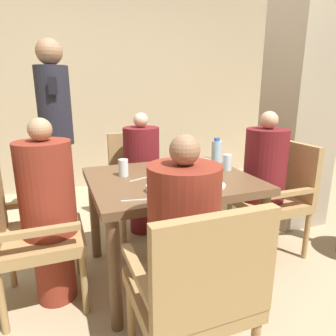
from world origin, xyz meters
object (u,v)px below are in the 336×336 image
Objects in this scene: diner_in_near_chair at (183,255)px; water_bottle at (216,156)px; diner_in_left_chair at (49,212)px; chair_right_side at (277,192)px; glass_tall_mid at (123,168)px; chair_left_side at (26,230)px; plate_main_left at (207,185)px; glass_tall_far at (227,162)px; diner_in_right_chair at (264,183)px; diner_in_far_chair at (142,173)px; teacup_with_saucer at (162,167)px; chair_near_corner at (196,289)px; chair_far_side at (138,176)px; plate_main_right at (199,161)px; glass_tall_near at (174,156)px; standing_host at (57,131)px; bowl_small at (156,188)px.

water_bottle is (0.58, 0.73, 0.26)m from diner_in_near_chair.
diner_in_left_chair is 1.02× the size of diner_in_near_chair.
chair_right_side is 1.26m from glass_tall_mid.
chair_left_side is 4.04× the size of plate_main_left.
diner_in_left_chair is 1.25m from glass_tall_far.
glass_tall_far is at bearing 178.71° from chair_right_side.
diner_in_right_chair is (1.71, 0.00, 0.09)m from chair_left_side.
diner_in_right_chair is at bearing 180.00° from chair_right_side.
chair_left_side is at bearing -142.46° from diner_in_far_chair.
glass_tall_mid is 1.00× the size of glass_tall_far.
diner_in_left_chair reaches higher than teacup_with_saucer.
diner_in_near_chair is at bearing -128.68° from plate_main_left.
diner_in_far_chair is at bearing 82.12° from chair_near_corner.
diner_in_right_chair is 9.84× the size of glass_tall_far.
diner_in_near_chair reaches higher than glass_tall_mid.
plate_main_right is at bearing -55.66° from chair_far_side.
glass_tall_far is at bearing -47.86° from glass_tall_near.
chair_far_side is at bearing 82.12° from diner_in_near_chair.
chair_left_side is at bearing -163.16° from glass_tall_near.
plate_main_left is at bearing -138.46° from glass_tall_far.
diner_in_far_chair is 4.99× the size of plate_main_right.
chair_far_side is 7.69× the size of glass_tall_mid.
diner_in_near_chair is 1.91m from standing_host.
diner_in_far_chair reaches higher than chair_right_side.
diner_in_near_chair is 9.70× the size of glass_tall_near.
diner_in_left_chair is at bearing -137.92° from diner_in_far_chair.
water_bottle reaches higher than chair_near_corner.
chair_far_side reaches higher than plate_main_right.
diner_in_left_chair is 5.21× the size of plate_main_left.
teacup_with_saucer is (0.92, 0.16, 0.26)m from chair_left_side.
diner_in_near_chair is 0.59m from plate_main_left.
diner_in_near_chair is at bearing -51.20° from diner_in_left_chair.
glass_tall_near is (1.09, 0.33, 0.29)m from chair_left_side.
chair_right_side is (1.84, 0.00, 0.00)m from chair_left_side.
diner_in_far_chair is (-0.00, -0.14, 0.07)m from chair_far_side.
diner_in_far_chair is 0.58m from teacup_with_saucer.
diner_in_far_chair is at bearing 122.86° from glass_tall_far.
plate_main_left is at bearing -58.86° from standing_host.
plate_main_left is at bearing 51.32° from diner_in_near_chair.
chair_left_side is 0.71m from glass_tall_mid.
bowl_small is 0.98× the size of glass_tall_far.
diner_in_far_chair reaches higher than plate_main_right.
water_bottle is (1.28, 0.02, 0.34)m from chair_left_side.
chair_right_side and chair_near_corner have the same top height.
diner_in_far_chair is 9.70× the size of bowl_small.
plate_main_left is 1.90× the size of glass_tall_mid.
plate_main_right is (0.23, 0.57, 0.00)m from plate_main_left.
chair_near_corner is at bearing -117.03° from plate_main_right.
chair_far_side and chair_right_side have the same top height.
chair_far_side is (0.78, 0.85, -0.10)m from diner_in_left_chair.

